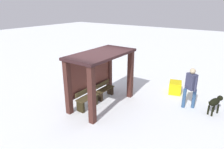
% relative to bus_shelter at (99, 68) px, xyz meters
% --- Properties ---
extents(ground_plane, '(60.00, 60.00, 0.00)m').
position_rel_bus_shelter_xyz_m(ground_plane, '(0.00, -0.15, -1.62)').
color(ground_plane, white).
extents(bus_shelter, '(3.03, 1.54, 2.30)m').
position_rel_bus_shelter_xyz_m(bus_shelter, '(0.00, 0.00, 0.00)').
color(bus_shelter, '#3F201B').
rests_on(bus_shelter, ground).
extents(bench_left_inside, '(1.03, 0.40, 0.77)m').
position_rel_bus_shelter_xyz_m(bench_left_inside, '(-0.61, 0.18, -1.28)').
color(bench_left_inside, '#4A3E24').
rests_on(bench_left_inside, ground).
extents(bench_center_inside, '(1.03, 0.36, 0.72)m').
position_rel_bus_shelter_xyz_m(bench_center_inside, '(0.61, 0.18, -1.30)').
color(bench_center_inside, '#453820').
rests_on(bench_center_inside, ground).
extents(person_walking, '(0.44, 0.54, 1.74)m').
position_rel_bus_shelter_xyz_m(person_walking, '(1.85, -3.31, -0.60)').
color(person_walking, '#363955').
rests_on(person_walking, ground).
extents(dog, '(0.89, 0.48, 0.69)m').
position_rel_bus_shelter_xyz_m(dog, '(1.95, -4.29, -1.13)').
color(dog, black).
rests_on(dog, ground).
extents(grit_bin, '(0.83, 0.74, 0.57)m').
position_rel_bus_shelter_xyz_m(grit_bin, '(2.99, -2.35, -1.34)').
color(grit_bin, yellow).
rests_on(grit_bin, ground).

